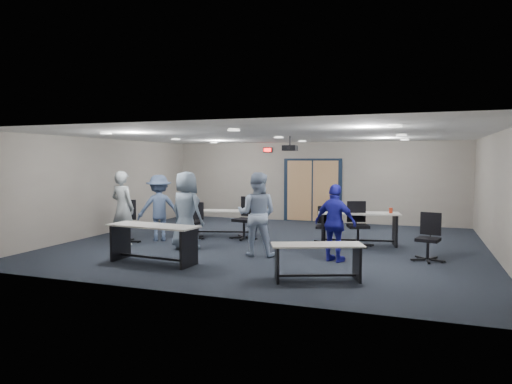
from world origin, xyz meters
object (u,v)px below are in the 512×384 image
(chair_back_d, at_px, (358,224))
(person_back, at_px, (159,208))
(chair_loose_right, at_px, (428,237))
(chair_back_b, at_px, (244,218))
(chair_back_c, at_px, (325,225))
(person_navy, at_px, (335,223))
(person_plaid, at_px, (186,211))
(table_front_right, at_px, (317,256))
(chair_loose_left, at_px, (125,222))
(person_lightblue, at_px, (257,214))
(table_back_left, at_px, (224,218))
(table_front_left, at_px, (153,237))
(table_back_right, at_px, (358,222))
(person_gray, at_px, (123,208))
(chair_back_a, at_px, (193,221))

(chair_back_d, xyz_separation_m, person_back, (-4.99, -0.87, 0.31))
(chair_loose_right, bearing_deg, chair_back_b, 178.58)
(chair_back_c, relative_size, person_navy, 0.58)
(chair_back_d, distance_m, person_plaid, 4.13)
(table_front_right, bearing_deg, chair_loose_left, 138.74)
(chair_back_c, height_order, person_navy, person_navy)
(chair_back_b, height_order, person_lightblue, person_lightblue)
(chair_loose_right, bearing_deg, person_back, -168.89)
(table_front_right, bearing_deg, chair_loose_right, 29.09)
(table_back_left, distance_m, chair_loose_left, 2.69)
(person_lightblue, bearing_deg, table_back_left, -57.37)
(table_front_left, distance_m, table_back_left, 3.64)
(person_lightblue, distance_m, person_back, 3.17)
(table_back_right, distance_m, chair_loose_left, 5.83)
(table_front_right, bearing_deg, person_gray, 140.28)
(chair_loose_left, relative_size, person_back, 0.63)
(table_back_left, relative_size, chair_back_b, 1.63)
(chair_back_d, height_order, person_gray, person_gray)
(table_back_left, height_order, person_back, person_back)
(table_front_left, xyz_separation_m, chair_back_d, (3.70, 3.18, 0.01))
(person_navy, bearing_deg, chair_back_b, -13.59)
(table_front_left, distance_m, person_navy, 3.74)
(chair_back_d, bearing_deg, chair_back_b, 159.55)
(chair_loose_left, distance_m, chair_loose_right, 7.15)
(chair_back_c, height_order, person_plaid, person_plaid)
(chair_loose_right, relative_size, person_back, 0.58)
(chair_back_a, height_order, person_back, person_back)
(table_back_left, distance_m, person_gray, 2.82)
(chair_back_c, relative_size, chair_loose_left, 0.86)
(table_back_left, height_order, chair_loose_left, chair_loose_left)
(table_back_left, distance_m, chair_loose_right, 5.55)
(chair_back_b, bearing_deg, chair_loose_right, -3.36)
(chair_back_d, bearing_deg, table_front_left, -158.44)
(chair_back_a, height_order, person_gray, person_gray)
(chair_back_b, bearing_deg, person_plaid, -102.16)
(table_front_right, height_order, person_navy, person_navy)
(table_back_right, xyz_separation_m, chair_back_c, (-0.80, -0.20, -0.09))
(table_front_right, xyz_separation_m, person_plaid, (-3.48, 1.72, 0.48))
(table_back_left, distance_m, person_navy, 4.18)
(table_front_right, xyz_separation_m, person_navy, (0.03, 1.60, 0.36))
(chair_back_d, relative_size, person_gray, 0.59)
(table_front_left, height_order, chair_back_c, chair_back_c)
(chair_back_d, distance_m, person_back, 5.07)
(person_gray, height_order, person_back, person_gray)
(chair_loose_right, bearing_deg, table_back_left, 176.73)
(chair_back_b, distance_m, person_plaid, 1.94)
(table_front_right, relative_size, person_lightblue, 0.91)
(table_back_right, distance_m, person_navy, 2.10)
(table_back_right, bearing_deg, table_front_left, -147.41)
(table_back_right, bearing_deg, person_plaid, -162.98)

